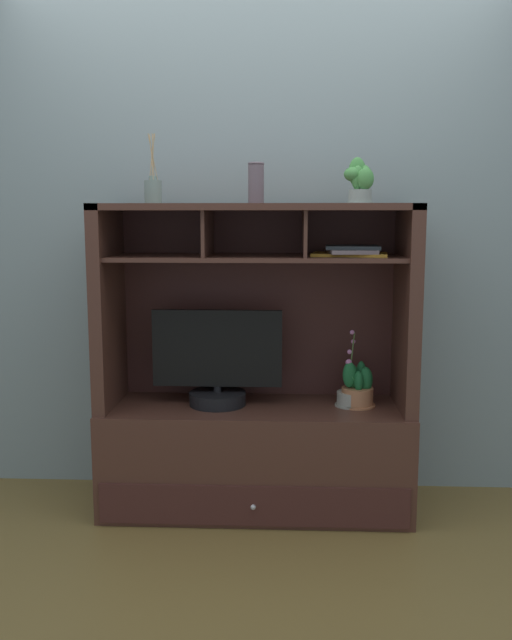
# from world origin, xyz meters

# --- Properties ---
(floor_plane) EXTENTS (6.00, 6.00, 0.02)m
(floor_plane) POSITION_xyz_m (0.00, 0.00, -0.01)
(floor_plane) COLOR brown
(floor_plane) RESTS_ON ground
(back_wall) EXTENTS (6.00, 0.02, 2.80)m
(back_wall) POSITION_xyz_m (0.00, 0.29, 1.40)
(back_wall) COLOR gray
(back_wall) RESTS_ON ground
(media_console) EXTENTS (1.45, 0.55, 1.45)m
(media_console) POSITION_xyz_m (0.00, 0.01, 0.44)
(media_console) COLOR #4B2B22
(media_console) RESTS_ON ground
(tv_monitor) EXTENTS (0.61, 0.27, 0.46)m
(tv_monitor) POSITION_xyz_m (-0.18, 0.00, 0.69)
(tv_monitor) COLOR black
(tv_monitor) RESTS_ON media_console
(potted_orchid) EXTENTS (0.15, 0.15, 0.37)m
(potted_orchid) POSITION_xyz_m (0.45, 0.01, 0.55)
(potted_orchid) COLOR gray
(potted_orchid) RESTS_ON media_console
(potted_fern) EXTENTS (0.17, 0.17, 0.22)m
(potted_fern) POSITION_xyz_m (0.48, 0.01, 0.59)
(potted_fern) COLOR #AF6E48
(potted_fern) RESTS_ON media_console
(magazine_stack_left) EXTENTS (0.37, 0.29, 0.05)m
(magazine_stack_left) POSITION_xyz_m (0.43, -0.00, 1.24)
(magazine_stack_left) COLOR gold
(magazine_stack_left) RESTS_ON media_console
(diffuser_bottle) EXTENTS (0.08, 0.08, 0.31)m
(diffuser_bottle) POSITION_xyz_m (-0.47, -0.00, 1.51)
(diffuser_bottle) COLOR gray
(diffuser_bottle) RESTS_ON media_console
(potted_succulent) EXTENTS (0.14, 0.12, 0.21)m
(potted_succulent) POSITION_xyz_m (0.47, 0.01, 1.55)
(potted_succulent) COLOR #8A9A94
(potted_succulent) RESTS_ON media_console
(ceramic_vase) EXTENTS (0.08, 0.08, 0.19)m
(ceramic_vase) POSITION_xyz_m (0.00, 0.00, 1.54)
(ceramic_vase) COLOR #5E515A
(ceramic_vase) RESTS_ON media_console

